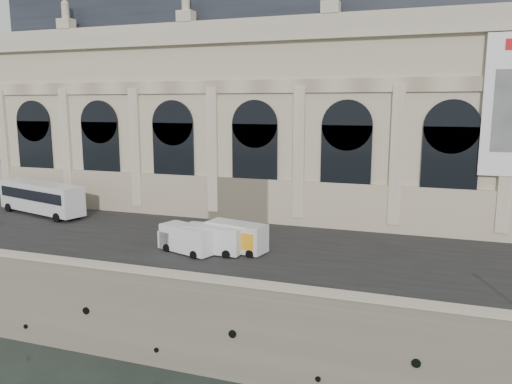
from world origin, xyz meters
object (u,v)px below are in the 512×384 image
Objects in this scene: bus_left at (41,197)px; box_truck at (233,237)px; van_c at (210,239)px; van_b at (185,239)px.

box_truck is at bearing -13.32° from bus_left.
van_c is 2.12m from box_truck.
bus_left is 27.97m from box_truck.
van_c is at bearing 14.29° from van_b.
bus_left is at bearing 160.68° from van_b.
bus_left is 24.70m from van_b.
bus_left is at bearing 166.68° from box_truck.
van_b is at bearing -19.32° from bus_left.
box_truck is (1.76, 1.18, 0.06)m from van_c.
box_truck reaches higher than van_b.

